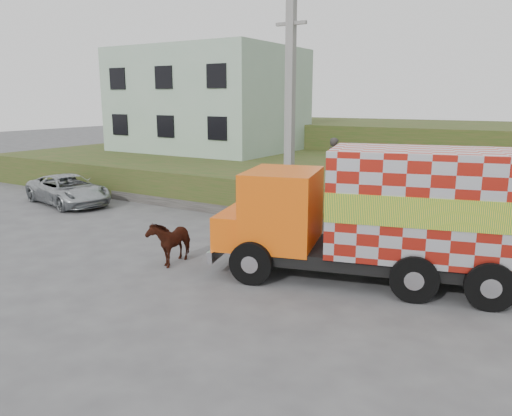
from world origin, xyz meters
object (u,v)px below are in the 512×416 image
Objects in this scene: utility_pole at (290,113)px; suv at (68,190)px; cargo_truck at (382,214)px; cow at (171,240)px; pedestrian at (334,162)px.

utility_pole is 1.71× the size of suv.
cargo_truck is (5.04, -4.47, -2.32)m from utility_pole.
suv is at bearing -165.96° from utility_pole.
cow is 0.33× the size of suv.
utility_pole reaches higher than cargo_truck.
cargo_truck is 4.63× the size of pedestrian.
cow is at bearing -177.96° from cargo_truck.
cargo_truck is at bearing 148.71° from pedestrian.
utility_pole is 2.43m from pedestrian.
utility_pole is 5.24× the size of cow.
pedestrian reaches higher than cow.
utility_pole reaches higher than cow.
cargo_truck is 5.26× the size of cow.
utility_pole is at bearing 76.34° from cow.
cargo_truck is at bearing -85.46° from suv.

